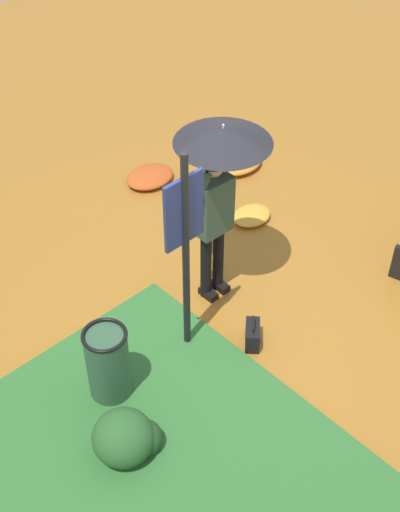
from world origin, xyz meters
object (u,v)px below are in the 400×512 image
Objects in this scene: person_with_umbrella at (219,171)px; info_sign_post at (185,234)px; handbag at (253,335)px; trash_bin at (108,364)px.

info_sign_post is at bearing -154.14° from person_with_umbrella.
handbag is (-0.32, -0.85, -1.42)m from person_with_umbrella.
trash_bin reaches higher than handbag.
trash_bin is at bearing 178.39° from info_sign_post.
info_sign_post is at bearing -1.61° from trash_bin.
person_with_umbrella is 0.89× the size of info_sign_post.
person_with_umbrella reaches higher than handbag.
info_sign_post is at bearing 136.31° from handbag.
person_with_umbrella is at bearing 11.66° from trash_bin.
handbag is 1.54m from trash_bin.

